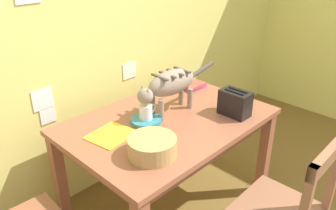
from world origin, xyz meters
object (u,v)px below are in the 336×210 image
(cat, at_px, (170,84))
(saucer_bowl, at_px, (146,120))
(dining_table, at_px, (168,130))
(wicker_basket, at_px, (152,146))
(toaster, at_px, (235,103))
(magazine, at_px, (111,135))
(coffee_mug, at_px, (146,112))
(book_stack, at_px, (194,86))

(cat, distance_m, saucer_bowl, 0.28)
(dining_table, relative_size, wicker_basket, 4.94)
(dining_table, relative_size, toaster, 6.61)
(magazine, bearing_deg, toaster, -35.82)
(coffee_mug, distance_m, wicker_basket, 0.38)
(cat, distance_m, book_stack, 0.50)
(coffee_mug, distance_m, magazine, 0.27)
(cat, height_order, book_stack, cat)
(dining_table, relative_size, saucer_bowl, 6.57)
(saucer_bowl, bearing_deg, dining_table, -27.86)
(cat, xyz_separation_m, saucer_bowl, (-0.21, 0.01, -0.19))
(dining_table, xyz_separation_m, cat, (0.08, 0.06, 0.29))
(toaster, bearing_deg, wicker_basket, 176.38)
(cat, relative_size, coffee_mug, 5.26)
(coffee_mug, height_order, book_stack, coffee_mug)
(saucer_bowl, height_order, magazine, saucer_bowl)
(book_stack, bearing_deg, cat, -160.00)
(book_stack, xyz_separation_m, wicker_basket, (-0.87, -0.45, 0.04))
(wicker_basket, relative_size, toaster, 1.34)
(cat, height_order, toaster, cat)
(coffee_mug, distance_m, book_stack, 0.66)
(coffee_mug, bearing_deg, dining_table, -28.56)
(coffee_mug, distance_m, toaster, 0.59)
(cat, relative_size, saucer_bowl, 3.36)
(magazine, height_order, wicker_basket, wicker_basket)
(coffee_mug, bearing_deg, wicker_basket, -127.61)
(cat, distance_m, coffee_mug, 0.24)
(wicker_basket, bearing_deg, book_stack, 27.16)
(cat, xyz_separation_m, coffee_mug, (-0.20, 0.01, -0.13))
(dining_table, distance_m, book_stack, 0.56)
(dining_table, height_order, book_stack, book_stack)
(dining_table, height_order, wicker_basket, wicker_basket)
(magazine, xyz_separation_m, toaster, (0.74, -0.37, 0.08))
(cat, height_order, wicker_basket, cat)
(dining_table, height_order, coffee_mug, coffee_mug)
(magazine, bearing_deg, coffee_mug, -15.13)
(book_stack, height_order, toaster, toaster)
(book_stack, distance_m, toaster, 0.52)
(dining_table, height_order, cat, cat)
(cat, bearing_deg, dining_table, 129.85)
(cat, xyz_separation_m, book_stack, (0.43, 0.16, -0.18))
(saucer_bowl, relative_size, wicker_basket, 0.75)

